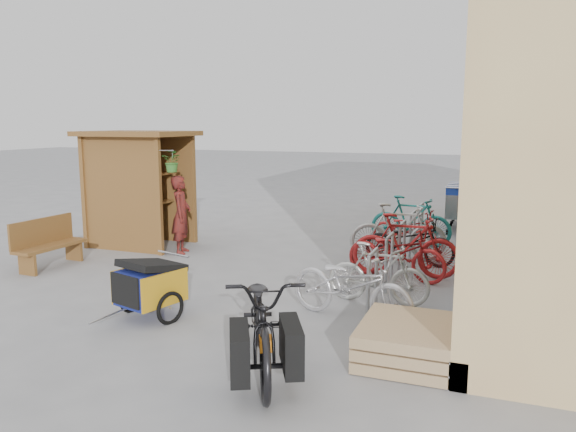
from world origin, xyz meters
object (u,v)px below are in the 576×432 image
(bike_4, at_px, (410,242))
(bike_6, at_px, (409,229))
(bike_1, at_px, (378,274))
(bike_0, at_px, (351,285))
(kiosk, at_px, (135,172))
(child_trailer, at_px, (150,284))
(bike_2, at_px, (396,252))
(cargo_bike, at_px, (263,321))
(bike_3, at_px, (405,246))
(shopping_carts, at_px, (462,202))
(bench, at_px, (48,242))
(pallet_stack, at_px, (407,341))
(bike_5, at_px, (398,232))
(person_kiosk, at_px, (181,215))
(bike_7, at_px, (411,221))

(bike_4, height_order, bike_6, bike_4)
(bike_1, bearing_deg, bike_0, 168.68)
(kiosk, bearing_deg, bike_1, -20.37)
(child_trailer, height_order, bike_2, bike_2)
(cargo_bike, height_order, bike_3, cargo_bike)
(shopping_carts, bearing_deg, bike_4, -98.85)
(child_trailer, xyz_separation_m, bike_6, (2.57, 5.38, -0.05))
(bench, height_order, bike_2, bike_2)
(shopping_carts, bearing_deg, pallet_stack, -90.00)
(kiosk, bearing_deg, bike_6, 17.05)
(bike_4, bearing_deg, kiosk, 96.53)
(child_trailer, xyz_separation_m, bike_2, (2.73, 3.03, -0.01))
(cargo_bike, distance_m, bike_2, 4.08)
(bike_4, relative_size, bike_5, 0.91)
(bike_2, height_order, bike_5, bike_5)
(bike_0, bearing_deg, child_trailer, 125.97)
(shopping_carts, height_order, bike_0, shopping_carts)
(bike_2, bearing_deg, bike_0, -171.51)
(bike_5, relative_size, bike_6, 1.16)
(child_trailer, distance_m, bike_4, 4.94)
(bike_0, relative_size, bike_4, 1.12)
(kiosk, xyz_separation_m, bike_6, (5.43, 1.66, -1.14))
(shopping_carts, xyz_separation_m, person_kiosk, (-5.02, -4.73, 0.11))
(bench, height_order, bike_1, bike_1)
(bench, relative_size, bike_1, 0.96)
(bench, relative_size, person_kiosk, 0.92)
(shopping_carts, distance_m, person_kiosk, 6.89)
(shopping_carts, distance_m, bike_4, 4.12)
(bike_6, bearing_deg, cargo_bike, -174.19)
(bench, height_order, bike_5, bike_5)
(shopping_carts, bearing_deg, bench, -135.52)
(bike_3, bearing_deg, bike_7, 3.19)
(bike_2, bearing_deg, bike_4, 10.28)
(bike_2, bearing_deg, person_kiosk, 98.46)
(shopping_carts, relative_size, bike_3, 1.19)
(shopping_carts, distance_m, bike_1, 6.54)
(bench, distance_m, bike_0, 5.84)
(bench, distance_m, person_kiosk, 2.48)
(person_kiosk, bearing_deg, bike_5, -95.36)
(bike_1, bearing_deg, child_trailer, 122.54)
(shopping_carts, height_order, person_kiosk, person_kiosk)
(shopping_carts, distance_m, cargo_bike, 9.24)
(cargo_bike, relative_size, bike_6, 1.43)
(bench, xyz_separation_m, bike_1, (5.97, 0.05, -0.01))
(bike_5, distance_m, bike_6, 1.03)
(shopping_carts, relative_size, person_kiosk, 1.38)
(child_trailer, xyz_separation_m, bike_4, (2.78, 4.08, -0.03))
(kiosk, height_order, bike_4, kiosk)
(kiosk, height_order, bike_5, kiosk)
(child_trailer, relative_size, person_kiosk, 0.93)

